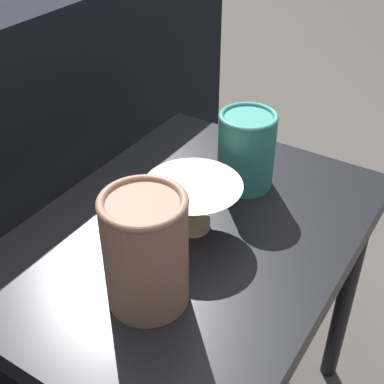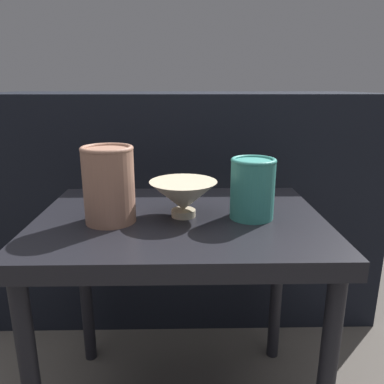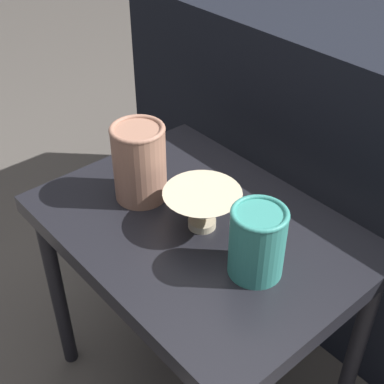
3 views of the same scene
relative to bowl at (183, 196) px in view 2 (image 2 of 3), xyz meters
The scene contains 5 objects.
table 0.12m from the bowl, 153.53° to the right, with size 0.66×0.48×0.55m.
couch_backdrop 0.62m from the bowl, 90.81° to the left, with size 1.39×0.50×0.82m.
bowl is the anchor object (origin of this frame).
vase_textured_left 0.17m from the bowl, 168.06° to the right, with size 0.11×0.11×0.17m.
vase_colorful_right 0.16m from the bowl, ahead, with size 0.10×0.10×0.14m.
Camera 2 is at (0.01, -0.81, 0.85)m, focal length 35.00 mm.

